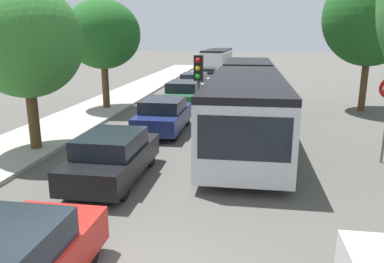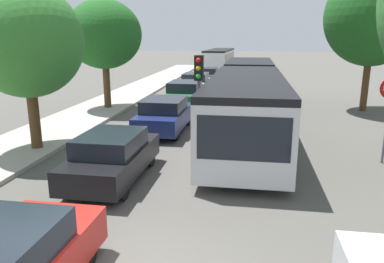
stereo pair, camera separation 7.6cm
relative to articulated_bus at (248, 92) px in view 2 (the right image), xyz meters
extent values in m
cube|color=#9E998E|center=(-8.32, 8.16, -1.44)|extent=(3.20, 51.99, 0.14)
cube|color=silver|center=(-0.03, -3.81, -0.16)|extent=(2.72, 9.87, 2.13)
cube|color=black|center=(-0.03, -3.81, 0.22)|extent=(2.74, 9.48, 0.93)
cube|color=black|center=(-0.03, -3.81, 1.00)|extent=(2.72, 9.87, 0.21)
cube|color=silver|center=(0.04, 5.52, -0.16)|extent=(2.70, 6.76, 2.13)
cube|color=black|center=(0.04, 5.52, 0.22)|extent=(2.71, 6.49, 0.93)
cube|color=black|center=(0.04, 5.52, 1.00)|extent=(2.70, 6.76, 0.21)
cylinder|color=black|center=(0.01, 1.63, -0.16)|extent=(1.96, 1.05, 1.96)
cube|color=black|center=(-0.07, -8.70, 0.09)|extent=(2.33, 0.12, 1.14)
cylinder|color=black|center=(1.06, -6.97, -0.99)|extent=(0.32, 1.04, 1.04)
cylinder|color=black|center=(-1.16, -6.95, -0.99)|extent=(0.32, 1.04, 1.04)
cylinder|color=black|center=(1.11, -0.67, -0.99)|extent=(0.32, 1.04, 1.04)
cylinder|color=black|center=(-1.12, -0.65, -0.99)|extent=(0.32, 1.04, 1.04)
cylinder|color=black|center=(1.15, 5.51, -0.99)|extent=(0.32, 1.04, 1.04)
cylinder|color=black|center=(-1.07, 5.53, -0.99)|extent=(0.32, 1.04, 1.04)
cube|color=silver|center=(-3.60, 29.16, -0.25)|extent=(3.10, 11.53, 1.98)
cube|color=black|center=(-3.60, 29.16, 0.11)|extent=(3.09, 10.96, 0.83)
cube|color=black|center=(-3.60, 29.16, 0.85)|extent=(3.10, 11.53, 0.20)
cylinder|color=black|center=(-4.47, 32.97, -1.02)|extent=(0.35, 1.01, 0.99)
cylinder|color=black|center=(-2.35, 32.87, -1.02)|extent=(0.35, 1.01, 0.99)
cylinder|color=black|center=(-4.83, 25.79, -1.02)|extent=(0.35, 1.01, 0.99)
cylinder|color=black|center=(-2.71, 25.68, -1.02)|extent=(0.35, 1.01, 0.99)
cylinder|color=black|center=(-4.20, -12.13, -1.20)|extent=(0.22, 0.62, 0.61)
cylinder|color=black|center=(-2.77, -12.16, -1.20)|extent=(0.22, 0.62, 0.61)
cube|color=black|center=(-3.78, -7.93, -0.93)|extent=(1.78, 4.07, 0.66)
cube|color=black|center=(-3.78, -8.02, -0.35)|extent=(1.61, 2.15, 0.50)
cylinder|color=black|center=(-4.48, -6.62, -1.20)|extent=(0.22, 0.62, 0.62)
cylinder|color=black|center=(-3.04, -6.64, -1.20)|extent=(0.22, 0.62, 0.62)
cylinder|color=black|center=(-4.52, -9.21, -1.20)|extent=(0.22, 0.62, 0.62)
cylinder|color=black|center=(-3.08, -9.23, -1.20)|extent=(0.22, 0.62, 0.62)
cube|color=navy|center=(-3.53, -2.17, -0.91)|extent=(1.86, 4.26, 0.68)
cube|color=black|center=(-3.54, -2.27, -0.30)|extent=(1.68, 2.24, 0.52)
cylinder|color=black|center=(-4.27, -0.80, -1.19)|extent=(0.23, 0.65, 0.64)
cylinder|color=black|center=(-2.76, -0.83, -1.19)|extent=(0.23, 0.65, 0.64)
cylinder|color=black|center=(-4.31, -3.51, -1.19)|extent=(0.23, 0.65, 0.64)
cylinder|color=black|center=(-2.80, -3.53, -1.19)|extent=(0.23, 0.65, 0.64)
cube|color=#236638|center=(-3.60, 3.60, -0.88)|extent=(1.93, 4.42, 0.71)
cube|color=black|center=(-3.61, 3.50, -0.26)|extent=(1.75, 2.33, 0.54)
cylinder|color=black|center=(-4.36, 5.02, -1.18)|extent=(0.24, 0.67, 0.67)
cylinder|color=black|center=(-2.80, 5.00, -1.18)|extent=(0.24, 0.67, 0.67)
cylinder|color=black|center=(-4.41, 2.21, -1.18)|extent=(0.24, 0.67, 0.67)
cylinder|color=black|center=(-2.84, 2.19, -1.18)|extent=(0.24, 0.67, 0.67)
cube|color=#B7BABF|center=(-3.75, 9.06, -0.90)|extent=(1.87, 4.28, 0.69)
cube|color=black|center=(-3.75, 8.95, -0.30)|extent=(1.69, 2.25, 0.53)
cylinder|color=black|center=(-4.48, 10.43, -1.19)|extent=(0.23, 0.65, 0.65)
cylinder|color=black|center=(-2.97, 10.40, -1.19)|extent=(0.23, 0.65, 0.65)
cylinder|color=black|center=(-4.53, 7.71, -1.19)|extent=(0.23, 0.65, 0.65)
cylinder|color=black|center=(-3.01, 7.68, -1.19)|extent=(0.23, 0.65, 0.65)
cube|color=#47474C|center=(-3.48, 14.81, -0.94)|extent=(1.77, 4.06, 0.65)
cube|color=black|center=(-3.48, 14.71, -0.36)|extent=(1.61, 2.14, 0.50)
cylinder|color=black|center=(-4.17, 16.11, -1.20)|extent=(0.22, 0.62, 0.61)
cylinder|color=black|center=(-2.74, 16.09, -1.20)|extent=(0.22, 0.62, 0.61)
cylinder|color=black|center=(-4.22, 13.53, -1.20)|extent=(0.22, 0.62, 0.61)
cylinder|color=black|center=(-2.78, 13.51, -1.20)|extent=(0.22, 0.62, 0.61)
cylinder|color=#56595E|center=(-1.77, -4.28, 0.19)|extent=(0.12, 0.12, 3.40)
cube|color=black|center=(-1.77, -4.28, 1.44)|extent=(0.32, 0.24, 0.90)
sphere|color=red|center=(-1.77, -4.43, 1.72)|extent=(0.18, 0.18, 0.18)
sphere|color=#EAAD14|center=(-1.77, -4.43, 1.44)|extent=(0.18, 0.18, 0.18)
sphere|color=green|center=(-1.77, -4.43, 1.16)|extent=(0.18, 0.18, 0.18)
cylinder|color=#51381E|center=(-7.51, -5.66, -0.28)|extent=(0.38, 0.38, 2.46)
ellipsoid|color=#33752D|center=(-7.51, -5.66, 2.39)|extent=(3.85, 3.85, 3.85)
ellipsoid|color=#3D7F38|center=(-7.54, -5.59, 1.81)|extent=(2.31, 2.31, 2.12)
cylinder|color=#51381E|center=(-7.83, 2.28, -0.13)|extent=(0.38, 0.38, 2.76)
ellipsoid|color=#1E561E|center=(-7.83, 2.28, 2.64)|extent=(4.08, 4.08, 3.72)
cylinder|color=#51381E|center=(6.38, 4.02, 0.04)|extent=(0.37, 0.37, 3.11)
ellipsoid|color=#1E561E|center=(6.38, 4.02, 3.55)|extent=(5.01, 5.01, 5.19)
ellipsoid|color=#1E561E|center=(6.24, 3.55, 2.77)|extent=(3.00, 3.00, 2.85)
camera|label=1|loc=(-0.08, -17.72, 2.56)|focal=35.00mm
camera|label=2|loc=(0.00, -17.71, 2.56)|focal=35.00mm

